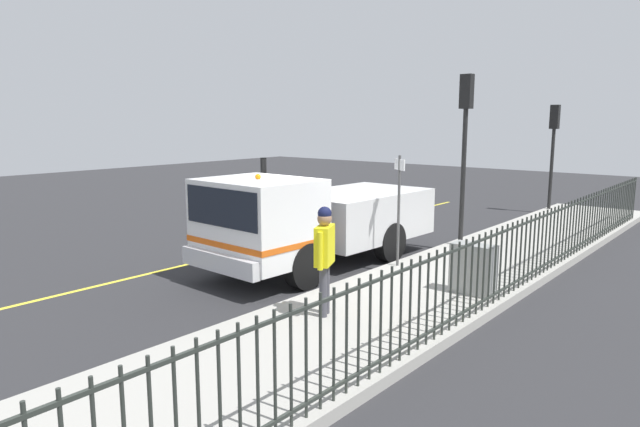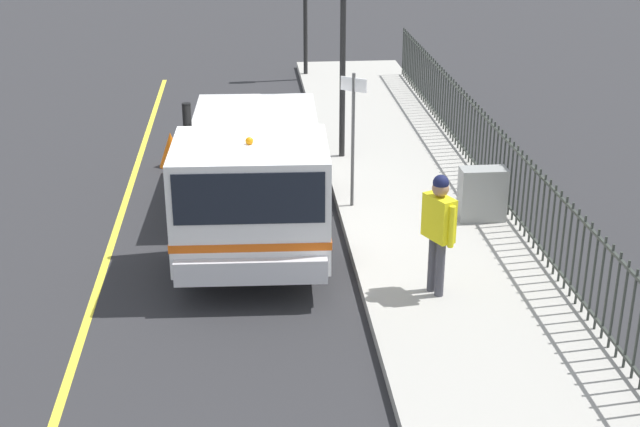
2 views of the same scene
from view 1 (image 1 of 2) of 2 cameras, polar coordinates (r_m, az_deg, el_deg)
The scene contains 11 objects.
ground_plane at distance 13.16m, azimuth -0.26°, elevation -5.50°, with size 56.72×56.72×0.00m, color #2B2B2D.
sidewalk_slab at distance 11.54m, azimuth 11.16°, elevation -7.41°, with size 3.10×25.78×0.17m, color #A3A099.
lane_marking at distance 14.90m, azimuth -7.88°, elevation -3.81°, with size 0.12×23.20×0.01m, color yellow.
work_truck at distance 12.86m, azimuth -1.21°, elevation -0.34°, with size 2.54×6.35×2.53m.
worker_standing at distance 9.28m, azimuth 0.46°, elevation -3.64°, with size 0.43×0.61×1.83m.
iron_fence at distance 10.75m, azimuth 18.01°, elevation -4.65°, with size 0.04×21.95×1.37m.
traffic_light_near at distance 14.85m, azimuth 14.45°, elevation 8.56°, with size 0.31×0.23×4.34m.
traffic_light_mid at distance 22.08m, azimuth 22.51°, elevation 7.31°, with size 0.31×0.23×3.74m.
utility_cabinet at distance 10.97m, azimuth 15.20°, elevation -5.42°, with size 0.81×0.39×0.95m, color gray.
traffic_cone at distance 17.11m, azimuth 3.27°, elevation -0.73°, with size 0.52×0.52×0.75m, color orange.
street_sign at distance 12.52m, azimuth 7.97°, elevation 1.57°, with size 0.43×0.31×2.46m.
Camera 1 is at (8.17, -9.74, 3.41)m, focal length 31.71 mm.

